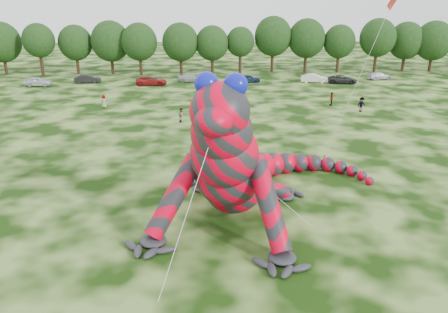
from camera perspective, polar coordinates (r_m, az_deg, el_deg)
ground at (r=30.33m, az=10.08°, el=-7.36°), size 240.00×240.00×0.00m
inflatable_gecko at (r=29.26m, az=1.89°, el=2.68°), size 22.18×24.33×10.14m
flying_kite at (r=36.64m, az=20.48°, el=16.95°), size 3.73×4.01×14.41m
tree_2 at (r=92.74m, az=-26.95°, el=12.48°), size 7.04×6.34×9.64m
tree_3 at (r=88.55m, az=-22.93°, el=12.72°), size 5.81×5.23×9.44m
tree_4 at (r=88.36m, az=-18.76°, el=13.09°), size 6.22×5.60×9.06m
tree_5 at (r=86.59m, az=-14.56°, el=13.62°), size 7.16×6.44×9.80m
tree_6 at (r=84.00m, az=-10.94°, el=13.60°), size 6.52×5.86×9.49m
tree_7 at (r=83.49m, az=-5.69°, el=13.81°), size 6.68×6.01×9.48m
tree_8 at (r=83.67m, az=-1.55°, el=13.73°), size 6.14×5.53×8.94m
tree_9 at (r=84.37m, az=2.14°, el=13.69°), size 5.27×4.74×8.68m
tree_10 at (r=86.30m, az=6.39°, el=14.34°), size 7.09×6.38×10.50m
tree_11 at (r=87.23m, az=10.70°, el=14.04°), size 7.01×6.31×10.07m
tree_12 at (r=88.53m, az=14.77°, el=13.46°), size 5.99×5.39×8.97m
tree_13 at (r=90.31m, az=19.35°, el=13.50°), size 6.83×6.15×10.13m
tree_14 at (r=94.34m, az=22.61°, el=13.12°), size 6.82×6.14×9.40m
tree_15 at (r=95.74m, az=25.63°, el=12.85°), size 7.17×6.45×9.63m
car_0 at (r=78.81m, az=-23.12°, el=9.00°), size 4.36×1.90×1.46m
car_1 at (r=78.75m, az=-17.39°, el=9.66°), size 4.42×1.75×1.43m
car_2 at (r=74.35m, az=-9.47°, el=9.72°), size 5.25×2.68×1.42m
car_3 at (r=76.47m, az=-4.34°, el=10.18°), size 4.80×2.71×1.31m
car_4 at (r=75.72m, az=3.22°, el=10.12°), size 4.20×2.31×1.35m
car_5 at (r=77.17m, az=11.72°, el=9.99°), size 4.76×2.30×1.51m
car_6 at (r=77.54m, az=15.20°, el=9.70°), size 5.16×2.91×1.36m
car_7 at (r=83.34m, az=19.62°, el=9.91°), size 4.69×2.65×1.28m
spectator_1 at (r=51.41m, az=-5.55°, el=5.40°), size 0.84×0.96×1.66m
spectator_3 at (r=60.98m, az=13.86°, el=7.33°), size 0.63×1.13×1.81m
spectator_2 at (r=58.54m, az=17.52°, el=6.50°), size 1.39×1.07×1.89m
spectator_4 at (r=60.12m, az=-15.41°, el=6.96°), size 0.93×0.70×1.71m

